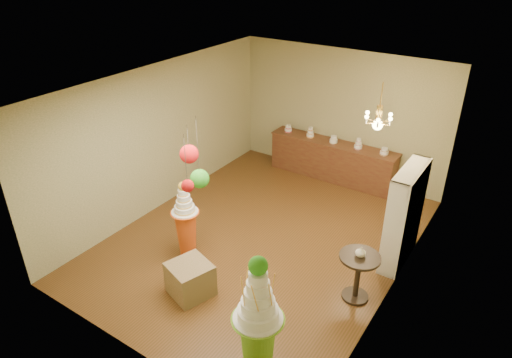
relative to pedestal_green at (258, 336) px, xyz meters
The scene contains 17 objects.
floor 3.33m from the pedestal_green, 121.51° to the left, with size 6.50×6.50×0.00m, color #583718.
ceiling 3.88m from the pedestal_green, 121.51° to the left, with size 6.50×6.50×0.00m, color silver.
wall_back 6.26m from the pedestal_green, 105.67° to the left, with size 5.00×0.04×3.00m, color tan.
wall_front 1.88m from the pedestal_green, 163.23° to the right, with size 5.00×0.04×3.00m, color tan.
wall_left 5.04m from the pedestal_green, 146.73° to the left, with size 0.04×6.50×3.00m, color tan.
wall_right 2.94m from the pedestal_green, 73.39° to the left, with size 0.04×6.50×3.00m, color tan.
pedestal_green is the anchor object (origin of this frame).
pedestal_orange 2.97m from the pedestal_green, 148.52° to the left, with size 0.60×0.60×1.51m.
burlap_riser 2.09m from the pedestal_green, 155.85° to the left, with size 0.62×0.62×0.56m, color olive.
sideboard 5.97m from the pedestal_green, 106.40° to the left, with size 3.04×0.54×1.16m.
shelving_unit 3.60m from the pedestal_green, 79.50° to the left, with size 0.33×1.20×1.80m.
round_table 2.25m from the pedestal_green, 79.20° to the left, with size 0.70×0.70×0.82m.
vase 2.23m from the pedestal_green, 79.20° to the left, with size 0.16×0.16×0.17m, color silver.
pom_red_left 2.45m from the pedestal_green, 155.20° to the left, with size 0.25×0.25×0.54m.
pom_green_mid 2.31m from the pedestal_green, 148.49° to the left, with size 0.28×0.28×1.09m.
pom_red_right 2.06m from the pedestal_green, 161.65° to the left, with size 0.17×0.17×0.80m.
chandelier 4.22m from the pedestal_green, 92.13° to the left, with size 0.63×0.63×0.85m.
Camera 1 is at (3.86, -6.06, 5.11)m, focal length 32.00 mm.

